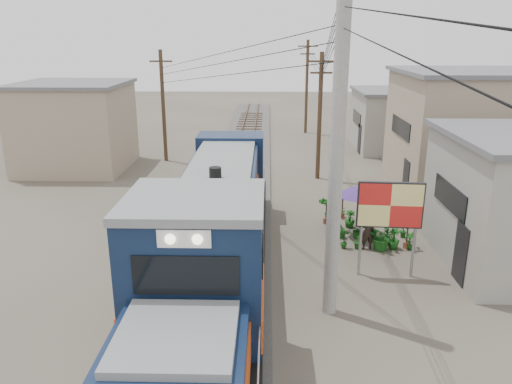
{
  "coord_description": "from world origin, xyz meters",
  "views": [
    {
      "loc": [
        1.64,
        -13.6,
        7.83
      ],
      "look_at": [
        1.21,
        4.26,
        2.2
      ],
      "focal_mm": 35.0,
      "sensor_mm": 36.0,
      "label": 1
    }
  ],
  "objects_px": {
    "locomotive": "(215,235)",
    "market_umbrella": "(362,190)",
    "vendor": "(368,231)",
    "billboard": "(390,208)"
  },
  "relations": [
    {
      "from": "locomotive",
      "to": "market_umbrella",
      "type": "xyz_separation_m",
      "value": [
        5.42,
        4.57,
        0.12
      ]
    },
    {
      "from": "locomotive",
      "to": "vendor",
      "type": "bearing_deg",
      "value": 30.87
    },
    {
      "from": "market_umbrella",
      "to": "vendor",
      "type": "xyz_separation_m",
      "value": [
        0.04,
        -1.31,
        -1.23
      ]
    },
    {
      "from": "locomotive",
      "to": "billboard",
      "type": "relative_size",
      "value": 5.21
    },
    {
      "from": "billboard",
      "to": "market_umbrella",
      "type": "height_order",
      "value": "billboard"
    },
    {
      "from": "billboard",
      "to": "vendor",
      "type": "xyz_separation_m",
      "value": [
        -0.2,
        2.22,
        -1.71
      ]
    },
    {
      "from": "billboard",
      "to": "market_umbrella",
      "type": "xyz_separation_m",
      "value": [
        -0.24,
        3.53,
        -0.48
      ]
    },
    {
      "from": "vendor",
      "to": "locomotive",
      "type": "bearing_deg",
      "value": 21.71
    },
    {
      "from": "vendor",
      "to": "billboard",
      "type": "bearing_deg",
      "value": 85.92
    },
    {
      "from": "locomotive",
      "to": "vendor",
      "type": "distance_m",
      "value": 6.46
    }
  ]
}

